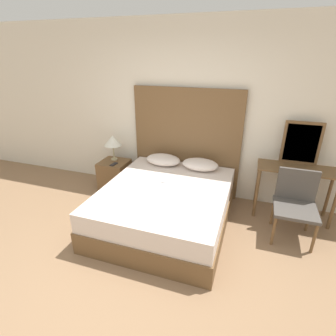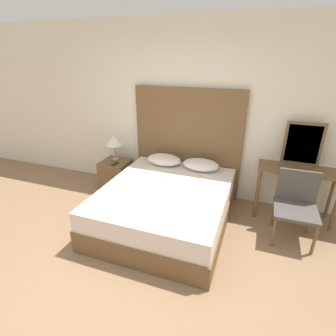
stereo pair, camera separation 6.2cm
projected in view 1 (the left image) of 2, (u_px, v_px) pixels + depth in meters
ground_plane at (119, 284)px, 2.72m from camera, size 16.00×16.00×0.00m
wall_back at (182, 112)px, 4.13m from camera, size 10.00×0.06×2.70m
bed at (166, 206)px, 3.61m from camera, size 1.65×1.93×0.55m
headboard at (186, 143)px, 4.23m from camera, size 1.74×0.05×1.74m
pillow_left at (163, 160)px, 4.20m from camera, size 0.56×0.35×0.17m
pillow_right at (200, 164)px, 4.02m from camera, size 0.56×0.35×0.17m
phone_on_bed at (164, 181)px, 3.69m from camera, size 0.09×0.16×0.01m
nightstand at (115, 175)px, 4.56m from camera, size 0.46×0.44×0.51m
table_lamp at (113, 141)px, 4.41m from camera, size 0.30×0.30×0.43m
phone_on_nightstand at (114, 164)px, 4.34m from camera, size 0.08×0.16×0.01m
vanity_desk at (296, 178)px, 3.62m from camera, size 1.05×0.41×0.77m
vanity_mirror at (301, 143)px, 3.60m from camera, size 0.49×0.03×0.60m
chair at (296, 201)px, 3.30m from camera, size 0.51×0.51×0.87m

